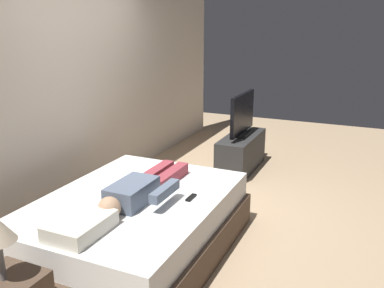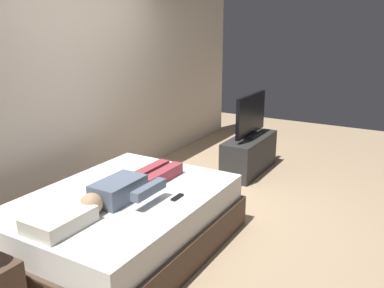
{
  "view_description": "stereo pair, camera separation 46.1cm",
  "coord_description": "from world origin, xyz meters",
  "px_view_note": "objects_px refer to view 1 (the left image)",
  "views": [
    {
      "loc": [
        -3.7,
        -1.62,
        2.01
      ],
      "look_at": [
        0.38,
        0.22,
        0.69
      ],
      "focal_mm": 38.62,
      "sensor_mm": 36.0,
      "label": 1
    },
    {
      "loc": [
        -3.49,
        -2.03,
        2.01
      ],
      "look_at": [
        0.38,
        0.22,
        0.69
      ],
      "focal_mm": 38.62,
      "sensor_mm": 36.0,
      "label": 2
    }
  ],
  "objects_px": {
    "remote": "(191,198)",
    "tv_stand": "(241,153)",
    "person": "(142,189)",
    "pillow": "(80,226)",
    "bed": "(135,225)",
    "tv": "(242,116)"
  },
  "relations": [
    {
      "from": "remote",
      "to": "tv_stand",
      "type": "distance_m",
      "value": 2.35
    },
    {
      "from": "person",
      "to": "pillow",
      "type": "bearing_deg",
      "value": 174.69
    },
    {
      "from": "bed",
      "to": "remote",
      "type": "distance_m",
      "value": 0.58
    },
    {
      "from": "remote",
      "to": "person",
      "type": "bearing_deg",
      "value": 110.47
    },
    {
      "from": "person",
      "to": "remote",
      "type": "height_order",
      "value": "person"
    },
    {
      "from": "tv",
      "to": "bed",
      "type": "bearing_deg",
      "value": 175.54
    },
    {
      "from": "remote",
      "to": "tv_stand",
      "type": "height_order",
      "value": "remote"
    },
    {
      "from": "remote",
      "to": "bed",
      "type": "bearing_deg",
      "value": 110.81
    },
    {
      "from": "pillow",
      "to": "person",
      "type": "relative_size",
      "value": 0.38
    },
    {
      "from": "tv_stand",
      "to": "tv",
      "type": "bearing_deg",
      "value": -90.0
    },
    {
      "from": "pillow",
      "to": "remote",
      "type": "distance_m",
      "value": 1.01
    },
    {
      "from": "remote",
      "to": "tv_stand",
      "type": "bearing_deg",
      "value": 6.87
    },
    {
      "from": "person",
      "to": "tv",
      "type": "relative_size",
      "value": 1.43
    },
    {
      "from": "bed",
      "to": "remote",
      "type": "height_order",
      "value": "remote"
    },
    {
      "from": "pillow",
      "to": "tv_stand",
      "type": "distance_m",
      "value": 3.23
    },
    {
      "from": "bed",
      "to": "pillow",
      "type": "distance_m",
      "value": 0.79
    },
    {
      "from": "pillow",
      "to": "tv",
      "type": "height_order",
      "value": "tv"
    },
    {
      "from": "bed",
      "to": "person",
      "type": "height_order",
      "value": "person"
    },
    {
      "from": "remote",
      "to": "tv",
      "type": "height_order",
      "value": "tv"
    },
    {
      "from": "tv",
      "to": "person",
      "type": "bearing_deg",
      "value": 177.08
    },
    {
      "from": "pillow",
      "to": "bed",
      "type": "bearing_deg",
      "value": 0.0
    },
    {
      "from": "bed",
      "to": "tv_stand",
      "type": "relative_size",
      "value": 1.88
    }
  ]
}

